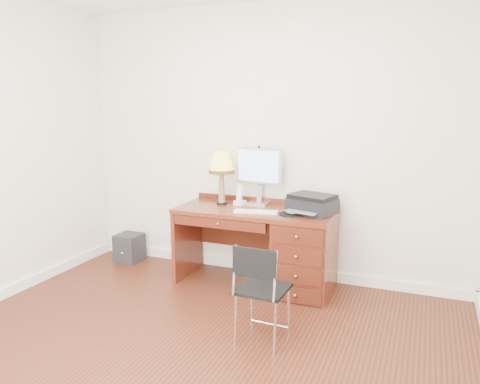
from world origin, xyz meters
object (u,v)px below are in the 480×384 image
at_px(chair, 260,284).
at_px(equipment_box, 130,248).
at_px(desk, 287,247).
at_px(leg_lamp, 222,166).
at_px(monitor, 258,169).
at_px(phone, 240,199).
at_px(printer, 312,204).

bearing_deg(chair, equipment_box, 151.14).
bearing_deg(desk, leg_lamp, 173.42).
height_order(monitor, equipment_box, monitor).
bearing_deg(chair, leg_lamp, 127.34).
distance_m(phone, chair, 1.40).
bearing_deg(printer, chair, -77.45).
distance_m(desk, equipment_box, 1.87).
distance_m(phone, equipment_box, 1.48).
distance_m(desk, monitor, 0.82).
relative_size(printer, chair, 0.62).
relative_size(phone, equipment_box, 0.65).
height_order(printer, phone, phone).
bearing_deg(desk, printer, 7.72).
bearing_deg(chair, desk, 97.93).
distance_m(leg_lamp, chair, 1.57).
bearing_deg(phone, leg_lamp, -156.88).
bearing_deg(monitor, desk, -23.71).
height_order(monitor, printer, monitor).
bearing_deg(monitor, equipment_box, -166.28).
distance_m(monitor, equipment_box, 1.76).
distance_m(printer, chair, 1.17).
bearing_deg(leg_lamp, phone, 10.71).
distance_m(leg_lamp, equipment_box, 1.50).
bearing_deg(desk, equipment_box, 177.03).
bearing_deg(desk, phone, 167.59).
distance_m(printer, leg_lamp, 0.98).
relative_size(leg_lamp, chair, 0.69).
xyz_separation_m(monitor, chair, (0.49, -1.31, -0.64)).
distance_m(monitor, chair, 1.54).
xyz_separation_m(monitor, equipment_box, (-1.47, -0.14, -0.95)).
relative_size(printer, leg_lamp, 0.90).
xyz_separation_m(desk, monitor, (-0.38, 0.24, 0.69)).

